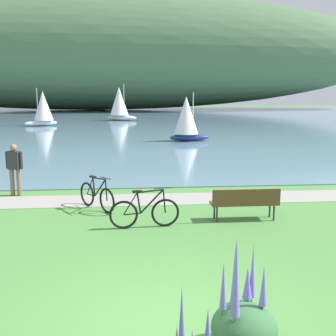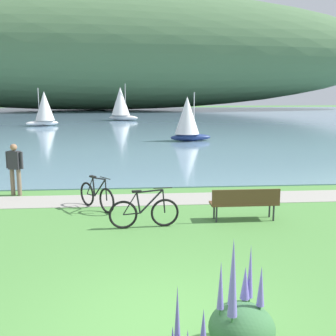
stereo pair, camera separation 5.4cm
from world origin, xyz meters
name	(u,v)px [view 2 (the right image)]	position (x,y,z in m)	size (l,w,h in m)	color
ground_plane	(162,326)	(0.00, 0.00, 0.00)	(200.00, 200.00, 0.00)	#518E42
bay_water	(136,119)	(0.00, 48.88, 0.02)	(180.00, 80.00, 0.04)	#6B8EA8
distant_hillside	(93,52)	(-7.72, 76.54, 10.87)	(116.01, 28.00, 21.65)	#4C7047
shoreline_path	(146,199)	(0.00, 7.32, 0.01)	(60.00, 1.50, 0.01)	#A39E93
park_bench_near_camera	(245,201)	(2.52, 4.91, 0.52)	(1.80, 0.48, 0.88)	brown
bicycle_leaning_near_bench	(97,196)	(-1.46, 6.34, 0.40)	(1.11, 1.45, 1.01)	black
bicycle_beside_path	(144,212)	(-0.13, 4.55, 0.40)	(1.77, 0.23, 1.01)	black
person_at_shoreline	(15,166)	(-4.25, 8.25, 0.98)	(0.59, 0.32, 1.71)	#72604C
echium_bush_closest_to_camera	(241,323)	(0.99, -0.67, 0.39)	(0.87, 0.87, 1.57)	#386B3D
sailboat_nearest_to_shore	(188,118)	(3.34, 23.03, 1.61)	(2.90, 1.86, 3.33)	navy
sailboat_mid_bay	(121,103)	(-1.81, 44.94, 2.07)	(3.79, 2.82, 4.30)	white
sailboat_toward_hillside	(44,108)	(-9.18, 37.35, 1.80)	(3.28, 2.47, 3.74)	white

